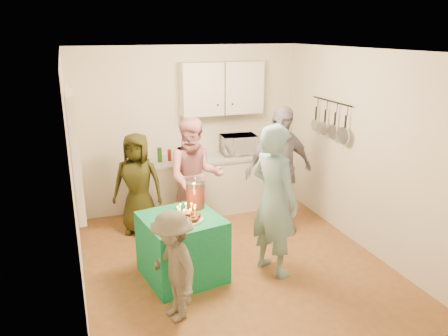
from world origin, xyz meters
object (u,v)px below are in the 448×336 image
object	(u,v)px
punch_jar	(195,194)
child_near_left	(173,266)
woman_back_left	(138,184)
woman_back_right	(279,171)
counter	(207,186)
party_table	(182,247)
woman_back_center	(195,178)
man_birthday	(274,201)
microwave	(239,145)

from	to	relation	value
punch_jar	child_near_left	bearing A→B (deg)	-118.04
woman_back_left	child_near_left	xyz separation A→B (m)	(-0.00, -2.15, -0.15)
woman_back_right	woman_back_left	bearing A→B (deg)	153.27
counter	woman_back_right	world-z (taller)	woman_back_right
party_table	child_near_left	xyz separation A→B (m)	(-0.27, -0.74, 0.20)
woman_back_center	man_birthday	bearing A→B (deg)	-54.80
punch_jar	man_birthday	xyz separation A→B (m)	(0.82, -0.47, -0.01)
woman_back_right	child_near_left	size ratio (longest dim) A/B	1.58
counter	woman_back_left	xyz separation A→B (m)	(-1.15, -0.38, 0.30)
party_table	woman_back_right	bearing A→B (deg)	24.52
party_table	woman_back_right	xyz separation A→B (m)	(1.61, 0.74, 0.54)
counter	woman_back_left	distance (m)	1.25
counter	party_table	world-z (taller)	counter
child_near_left	woman_back_right	bearing A→B (deg)	114.71
counter	party_table	bearing A→B (deg)	-116.25
woman_back_left	woman_back_center	xyz separation A→B (m)	(0.75, -0.34, 0.11)
woman_back_center	child_near_left	bearing A→B (deg)	-101.00
counter	punch_jar	distance (m)	1.76
woman_back_center	woman_back_right	world-z (taller)	woman_back_right
man_birthday	child_near_left	size ratio (longest dim) A/B	1.57
counter	woman_back_center	size ratio (longest dim) A/B	1.30
woman_back_center	microwave	bearing A→B (deg)	49.09
counter	child_near_left	distance (m)	2.78
punch_jar	woman_back_right	bearing A→B (deg)	20.46
woman_back_left	child_near_left	size ratio (longest dim) A/B	1.25
child_near_left	man_birthday	bearing A→B (deg)	96.91
counter	man_birthday	world-z (taller)	man_birthday
man_birthday	party_table	bearing A→B (deg)	56.33
counter	punch_jar	size ratio (longest dim) A/B	6.47
microwave	party_table	xyz separation A→B (m)	(-1.41, -1.78, -0.68)
party_table	punch_jar	xyz separation A→B (m)	(0.24, 0.22, 0.55)
party_table	punch_jar	bearing A→B (deg)	43.08
woman_back_center	woman_back_left	bearing A→B (deg)	167.44
microwave	woman_back_center	world-z (taller)	woman_back_center
party_table	woman_back_left	xyz separation A→B (m)	(-0.27, 1.41, 0.35)
microwave	party_table	world-z (taller)	microwave
counter	woman_back_right	size ratio (longest dim) A/B	1.20
man_birthday	woman_back_right	world-z (taller)	woman_back_right
child_near_left	counter	bearing A→B (deg)	142.10
counter	woman_back_right	xyz separation A→B (m)	(0.73, -1.05, 0.49)
punch_jar	child_near_left	xyz separation A→B (m)	(-0.51, -0.96, -0.35)
party_table	counter	bearing A→B (deg)	63.75
man_birthday	woman_back_center	xyz separation A→B (m)	(-0.58, 1.32, -0.07)
microwave	woman_back_right	size ratio (longest dim) A/B	0.30
woman_back_left	punch_jar	bearing A→B (deg)	-42.35
woman_back_right	child_near_left	world-z (taller)	woman_back_right
microwave	man_birthday	xyz separation A→B (m)	(-0.36, -2.04, -0.15)
counter	punch_jar	bearing A→B (deg)	-112.33
counter	party_table	size ratio (longest dim) A/B	2.59
woman_back_left	woman_back_right	distance (m)	2.01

